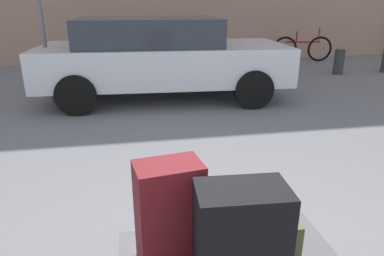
# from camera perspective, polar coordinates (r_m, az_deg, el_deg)

# --- Properties ---
(suitcase_olive_rear_left) EXTENTS (0.58, 0.41, 0.25)m
(suitcase_olive_rear_left) POSITION_cam_1_polar(r_m,az_deg,el_deg) (2.07, 8.10, -16.41)
(suitcase_olive_rear_left) COLOR #4C5128
(suitcase_olive_rear_left) RESTS_ON luggage_cart
(suitcase_maroon_front_right) EXTENTS (0.37, 0.27, 0.59)m
(suitcase_maroon_front_right) POSITION_cam_1_polar(r_m,az_deg,el_deg) (1.89, -3.72, -14.01)
(suitcase_maroon_front_right) COLOR maroon
(suitcase_maroon_front_right) RESTS_ON luggage_cart
(suitcase_black_center) EXTENTS (0.44, 0.29, 0.57)m
(suitcase_black_center) POSITION_cam_1_polar(r_m,az_deg,el_deg) (1.74, 7.92, -17.97)
(suitcase_black_center) COLOR black
(suitcase_black_center) RESTS_ON luggage_cart
(parked_car) EXTENTS (4.39, 2.10, 1.42)m
(parked_car) POSITION_cam_1_polar(r_m,az_deg,el_deg) (6.35, -5.16, 11.65)
(parked_car) COLOR silver
(parked_car) RESTS_ON ground_plane
(bicycle_leaning) EXTENTS (1.75, 0.30, 0.96)m
(bicycle_leaning) POSITION_cam_1_polar(r_m,az_deg,el_deg) (10.92, 17.66, 12.32)
(bicycle_leaning) COLOR black
(bicycle_leaning) RESTS_ON ground_plane
(bollard_kerb_near) EXTENTS (0.24, 0.24, 0.60)m
(bollard_kerb_near) POSITION_cam_1_polar(r_m,az_deg,el_deg) (8.54, 14.05, 10.19)
(bollard_kerb_near) COLOR #383838
(bollard_kerb_near) RESTS_ON ground_plane
(bollard_kerb_mid) EXTENTS (0.24, 0.24, 0.60)m
(bollard_kerb_mid) POSITION_cam_1_polar(r_m,az_deg,el_deg) (9.28, 22.99, 9.97)
(bollard_kerb_mid) COLOR #383838
(bollard_kerb_mid) RESTS_ON ground_plane
(no_parking_sign) EXTENTS (0.50, 0.07, 2.27)m
(no_parking_sign) POSITION_cam_1_polar(r_m,az_deg,el_deg) (6.41, -23.53, 16.08)
(no_parking_sign) COLOR slate
(no_parking_sign) RESTS_ON ground_plane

